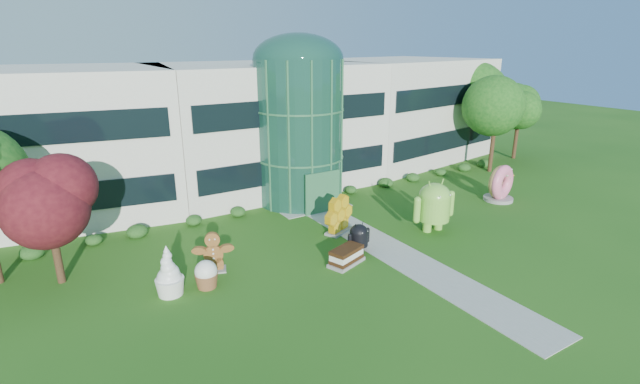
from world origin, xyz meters
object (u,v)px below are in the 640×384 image
donut (500,183)px  gingerbread (213,252)px  android_green (434,203)px  android_black (359,236)px

donut → gingerbread: size_ratio=1.18×
donut → gingerbread: bearing=168.9°
android_green → donut: bearing=16.2°
android_black → gingerbread: size_ratio=0.82×
android_black → donut: (13.61, 1.64, 0.41)m
android_green → donut: android_green is taller
android_green → android_black: (-5.59, -0.08, -0.81)m
android_green → gingerbread: (-13.00, 1.89, -0.69)m
gingerbread → android_green: bearing=11.2°
android_black → donut: bearing=-1.1°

